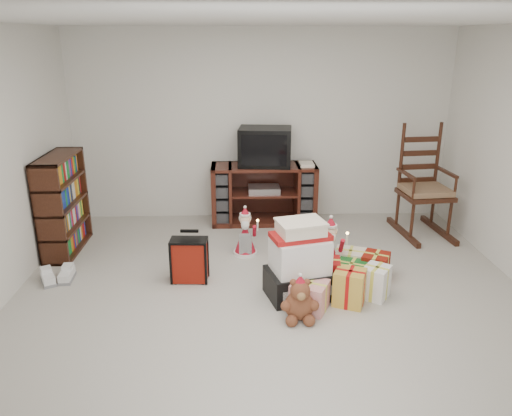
{
  "coord_description": "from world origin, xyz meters",
  "views": [
    {
      "loc": [
        -0.3,
        -4.1,
        2.37
      ],
      "look_at": [
        -0.13,
        0.6,
        0.76
      ],
      "focal_mm": 35.0,
      "sensor_mm": 36.0,
      "label": 1
    }
  ],
  "objects": [
    {
      "name": "bookshelf",
      "position": [
        -2.32,
        1.37,
        0.54
      ],
      "size": [
        0.31,
        0.92,
        1.13
      ],
      "color": "#3C1D10",
      "rests_on": "floor"
    },
    {
      "name": "red_suitcase",
      "position": [
        -0.81,
        0.52,
        0.23
      ],
      "size": [
        0.36,
        0.2,
        0.54
      ],
      "rotation": [
        0.0,
        0.0,
        -0.05
      ],
      "color": "maroon",
      "rests_on": "floor"
    },
    {
      "name": "sneaker_pair",
      "position": [
        -2.17,
        0.56,
        0.05
      ],
      "size": [
        0.37,
        0.31,
        0.1
      ],
      "rotation": [
        0.0,
        0.0,
        0.32
      ],
      "color": "white",
      "rests_on": "floor"
    },
    {
      "name": "room",
      "position": [
        0.0,
        0.0,
        1.25
      ],
      "size": [
        5.01,
        5.01,
        2.51
      ],
      "color": "beige",
      "rests_on": "ground"
    },
    {
      "name": "rocking_chair",
      "position": [
        2.01,
        1.8,
        0.49
      ],
      "size": [
        0.66,
        1.0,
        1.43
      ],
      "rotation": [
        0.0,
        0.0,
        0.1
      ],
      "color": "#3C1D10",
      "rests_on": "floor"
    },
    {
      "name": "gift_pile",
      "position": [
        0.27,
        0.17,
        0.33
      ],
      "size": [
        0.69,
        0.57,
        0.75
      ],
      "rotation": [
        0.0,
        0.0,
        0.26
      ],
      "color": "black",
      "rests_on": "floor"
    },
    {
      "name": "crt_television",
      "position": [
        0.04,
        2.22,
        1.03
      ],
      "size": [
        0.71,
        0.55,
        0.49
      ],
      "rotation": [
        0.0,
        0.0,
        -0.11
      ],
      "color": "black",
      "rests_on": "tv_stand"
    },
    {
      "name": "teddy_bear",
      "position": [
        0.22,
        -0.25,
        0.17
      ],
      "size": [
        0.26,
        0.23,
        0.39
      ],
      "color": "brown",
      "rests_on": "floor"
    },
    {
      "name": "tv_stand",
      "position": [
        0.03,
        2.22,
        0.39
      ],
      "size": [
        1.38,
        0.51,
        0.79
      ],
      "rotation": [
        0.0,
        0.0,
        0.01
      ],
      "color": "#451913",
      "rests_on": "floor"
    },
    {
      "name": "mrs_claus_figurine",
      "position": [
        -0.24,
        1.17,
        0.22
      ],
      "size": [
        0.28,
        0.26,
        0.57
      ],
      "color": "#AF1224",
      "rests_on": "floor"
    },
    {
      "name": "santa_figurine",
      "position": [
        0.64,
        0.66,
        0.24
      ],
      "size": [
        0.31,
        0.29,
        0.63
      ],
      "color": "#AF1224",
      "rests_on": "floor"
    },
    {
      "name": "gift_cluster",
      "position": [
        0.74,
        0.29,
        0.14
      ],
      "size": [
        0.82,
        1.2,
        0.28
      ],
      "color": "#A31312",
      "rests_on": "floor"
    },
    {
      "name": "stocking",
      "position": [
        0.22,
        0.16,
        0.29
      ],
      "size": [
        0.29,
        0.19,
        0.57
      ],
      "primitive_type": null,
      "rotation": [
        0.0,
        0.0,
        0.29
      ],
      "color": "#0C710F",
      "rests_on": "floor"
    }
  ]
}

